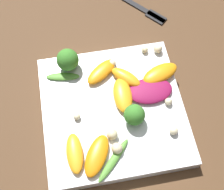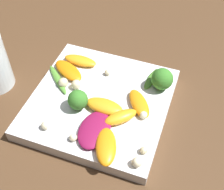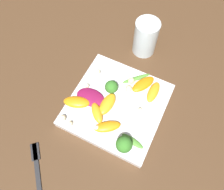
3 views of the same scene
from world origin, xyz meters
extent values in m
plane|color=#4C331E|center=(0.00, 0.00, 0.00)|extent=(2.40, 2.40, 0.00)
cube|color=white|center=(0.00, 0.00, 0.01)|extent=(0.24, 0.24, 0.02)
cube|color=#262628|center=(-0.08, -0.26, 0.00)|extent=(0.14, 0.15, 0.01)
cube|color=#262628|center=(-0.13, -0.20, 0.00)|extent=(0.04, 0.05, 0.01)
ellipsoid|color=maroon|center=(-0.07, -0.02, 0.03)|extent=(0.08, 0.05, 0.01)
ellipsoid|color=orange|center=(0.01, -0.07, 0.03)|extent=(0.07, 0.06, 0.01)
ellipsoid|color=orange|center=(0.04, 0.08, 0.03)|extent=(0.06, 0.08, 0.02)
ellipsoid|color=orange|center=(-0.09, -0.05, 0.03)|extent=(0.08, 0.06, 0.02)
ellipsoid|color=orange|center=(0.08, 0.07, 0.03)|extent=(0.03, 0.07, 0.01)
ellipsoid|color=orange|center=(-0.02, -0.02, 0.03)|extent=(0.04, 0.07, 0.02)
ellipsoid|color=orange|center=(-0.03, -0.05, 0.03)|extent=(0.06, 0.06, 0.02)
cylinder|color=#7A9E51|center=(0.07, -0.10, 0.03)|extent=(0.01, 0.01, 0.01)
sphere|color=#387A28|center=(0.07, -0.10, 0.05)|extent=(0.04, 0.04, 0.04)
cylinder|color=#7A9E51|center=(-0.03, 0.03, 0.03)|extent=(0.01, 0.01, 0.01)
sphere|color=#387A28|center=(-0.03, 0.03, 0.04)|extent=(0.04, 0.04, 0.04)
ellipsoid|color=#518E33|center=(0.08, -0.08, 0.03)|extent=(0.06, 0.03, 0.01)
ellipsoid|color=#518E33|center=(0.02, 0.09, 0.03)|extent=(0.07, 0.07, 0.01)
sphere|color=beige|center=(-0.01, -0.09, 0.03)|extent=(0.01, 0.01, 0.01)
sphere|color=beige|center=(0.06, 0.01, 0.03)|extent=(0.01, 0.01, 0.01)
sphere|color=beige|center=(0.01, 0.05, 0.03)|extent=(0.02, 0.02, 0.02)
sphere|color=beige|center=(0.01, 0.08, 0.03)|extent=(0.02, 0.02, 0.02)
sphere|color=beige|center=(-0.10, 0.01, 0.03)|extent=(0.01, 0.01, 0.01)
sphere|color=beige|center=(-0.09, 0.06, 0.03)|extent=(0.01, 0.01, 0.01)
sphere|color=beige|center=(-0.08, -0.11, 0.03)|extent=(0.01, 0.01, 0.01)
sphere|color=beige|center=(-0.10, -0.10, 0.03)|extent=(0.02, 0.02, 0.02)
camera|label=1|loc=(0.04, 0.22, 0.51)|focal=50.00mm
camera|label=2|loc=(-0.34, -0.15, 0.45)|focal=50.00mm
camera|label=3|loc=(0.10, -0.22, 0.55)|focal=35.00mm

